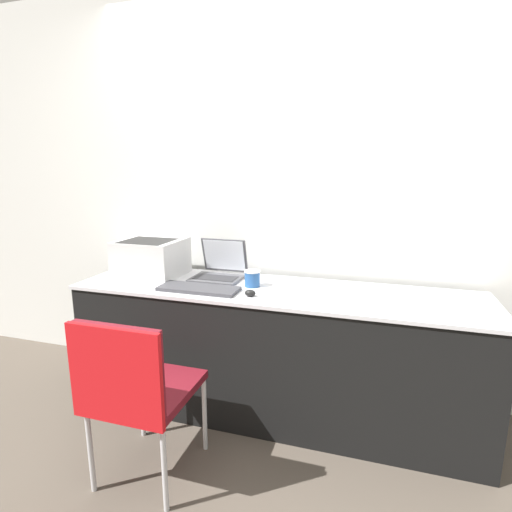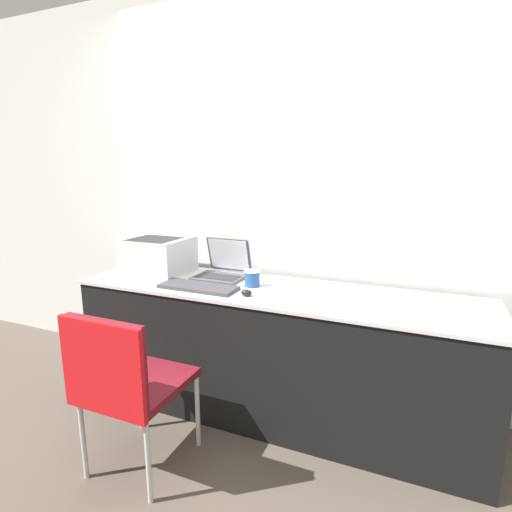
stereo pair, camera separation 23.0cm
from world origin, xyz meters
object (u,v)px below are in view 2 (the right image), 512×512
Objects in this scene: external_keyboard at (198,287)px; mouse at (246,293)px; laptop_left at (223,269)px; chair at (123,377)px; coffee_cup at (252,278)px; printer at (158,254)px.

mouse is (0.31, -0.02, 0.01)m from external_keyboard.
laptop_left reaches higher than chair.
chair is (-0.05, -0.89, -0.30)m from laptop_left.
chair is (-0.04, -0.61, -0.26)m from external_keyboard.
chair reaches higher than mouse.
coffee_cup is at bearing 104.28° from mouse.
printer is at bearing 153.46° from external_keyboard.
chair is at bearing -64.52° from printer.
coffee_cup is (0.25, -0.11, -0.01)m from laptop_left.
laptop_left is (0.44, 0.06, -0.07)m from printer.
printer reaches higher than external_keyboard.
printer is 0.70m from coffee_cup.
chair is at bearing -120.61° from mouse.
printer is at bearing 175.93° from coffee_cup.
chair is (-0.35, -0.59, -0.27)m from mouse.
laptop_left is 0.94m from chair.
laptop_left is at bearing 8.20° from printer.
printer is 0.47× the size of chair.
external_keyboard is at bearing -148.11° from coffee_cup.
printer is 1.29× the size of laptop_left.
external_keyboard is at bearing 176.48° from mouse.
printer is 0.99m from chair.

